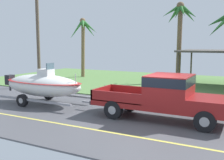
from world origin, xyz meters
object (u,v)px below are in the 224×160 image
object	(u,v)px
boat_on_trailer	(43,85)
pickup_truck_towing	(168,96)
palm_tree_near_right	(180,23)
palm_tree_mid	(83,34)
utility_pole	(38,31)

from	to	relation	value
boat_on_trailer	pickup_truck_towing	bearing A→B (deg)	0.00
boat_on_trailer	palm_tree_near_right	distance (m)	12.97
boat_on_trailer	palm_tree_near_right	size ratio (longest dim) A/B	0.93
palm_tree_near_right	pickup_truck_towing	bearing A→B (deg)	-77.98
boat_on_trailer	palm_tree_mid	distance (m)	12.21
palm_tree_mid	pickup_truck_towing	bearing A→B (deg)	-43.41
boat_on_trailer	palm_tree_near_right	xyz separation A→B (m)	(4.41, 11.56, 3.88)
boat_on_trailer	palm_tree_mid	xyz separation A→B (m)	(-4.61, 10.86, 3.13)
palm_tree_mid	utility_pole	bearing A→B (deg)	-86.97
boat_on_trailer	utility_pole	bearing A→B (deg)	134.38
palm_tree_near_right	utility_pole	size ratio (longest dim) A/B	0.83
pickup_truck_towing	palm_tree_near_right	size ratio (longest dim) A/B	0.91
palm_tree_near_right	utility_pole	world-z (taller)	utility_pole
pickup_truck_towing	boat_on_trailer	world-z (taller)	boat_on_trailer
pickup_truck_towing	boat_on_trailer	bearing A→B (deg)	-180.00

